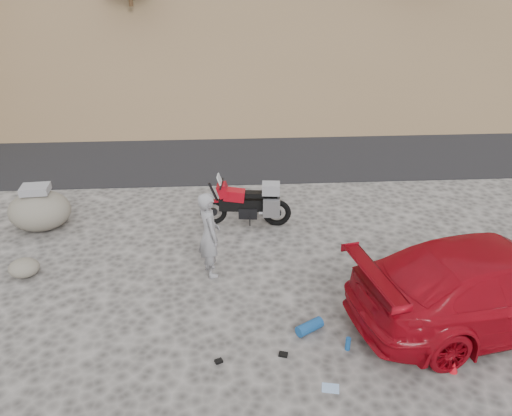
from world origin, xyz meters
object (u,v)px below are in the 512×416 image
at_px(man, 211,272).
at_px(red_car, 487,318).
at_px(motorcycle, 250,204).
at_px(boulder, 40,210).

relative_size(man, red_car, 0.35).
relative_size(motorcycle, boulder, 1.39).
relative_size(man, boulder, 1.15).
height_order(man, red_car, man).
bearing_deg(man, motorcycle, -41.73).
xyz_separation_m(man, red_car, (5.15, -1.81, 0.00)).
bearing_deg(red_car, motorcycle, 35.96).
distance_m(motorcycle, man, 2.35).
height_order(red_car, boulder, boulder).
distance_m(man, red_car, 5.46).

